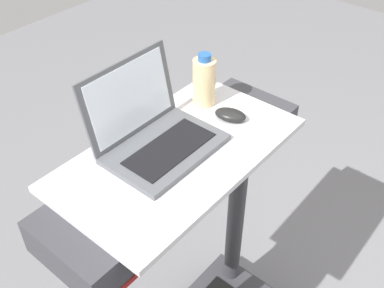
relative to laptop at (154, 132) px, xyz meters
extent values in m
cylinder|color=#38383D|center=(0.37, -0.07, -0.60)|extent=(0.07, 0.07, 0.84)
cube|color=#38383D|center=(0.03, -0.07, -0.12)|extent=(0.90, 0.28, 0.11)
cube|color=#0C3F19|center=(0.03, -0.21, -0.12)|extent=(0.24, 0.01, 0.06)
cube|color=maroon|center=(0.03, -0.21, -0.17)|extent=(0.81, 0.00, 0.02)
cube|color=silver|center=(0.03, -0.07, -0.06)|extent=(0.73, 0.41, 0.02)
cube|color=#515459|center=(0.00, -0.04, -0.04)|extent=(0.33, 0.22, 0.02)
cube|color=black|center=(0.00, -0.06, -0.03)|extent=(0.27, 0.12, 0.00)
cube|color=#515459|center=(0.00, 0.09, 0.08)|extent=(0.33, 0.05, 0.22)
cube|color=white|center=(0.00, 0.09, 0.08)|extent=(0.29, 0.04, 0.19)
ellipsoid|color=black|center=(0.24, -0.09, -0.03)|extent=(0.09, 0.11, 0.03)
cylinder|color=beige|center=(0.26, 0.03, 0.03)|extent=(0.07, 0.07, 0.16)
cylinder|color=#2659A5|center=(0.26, 0.03, 0.12)|extent=(0.04, 0.04, 0.02)
camera|label=1|loc=(-0.72, -0.75, 0.81)|focal=43.09mm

